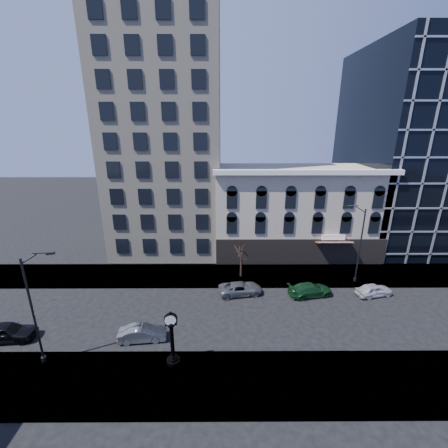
{
  "coord_description": "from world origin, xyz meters",
  "views": [
    {
      "loc": [
        1.87,
        -24.75,
        17.61
      ],
      "look_at": [
        2.0,
        4.0,
        8.0
      ],
      "focal_mm": 24.0,
      "sensor_mm": 36.0,
      "label": 1
    }
  ],
  "objects_px": {
    "street_clock": "(172,340)",
    "car_near_b": "(142,333)",
    "car_near_a": "(6,332)",
    "street_lamp_near": "(36,280)"
  },
  "relations": [
    {
      "from": "street_clock",
      "to": "car_near_b",
      "type": "relative_size",
      "value": 1.14
    },
    {
      "from": "street_lamp_near",
      "to": "car_near_b",
      "type": "bearing_deg",
      "value": 4.26
    },
    {
      "from": "street_clock",
      "to": "car_near_a",
      "type": "distance_m",
      "value": 14.96
    },
    {
      "from": "street_lamp_near",
      "to": "car_near_a",
      "type": "height_order",
      "value": "street_lamp_near"
    },
    {
      "from": "car_near_a",
      "to": "street_lamp_near",
      "type": "bearing_deg",
      "value": -120.48
    },
    {
      "from": "street_lamp_near",
      "to": "car_near_b",
      "type": "height_order",
      "value": "street_lamp_near"
    },
    {
      "from": "car_near_a",
      "to": "car_near_b",
      "type": "xyz_separation_m",
      "value": [
        11.6,
        -0.04,
        -0.14
      ]
    },
    {
      "from": "car_near_b",
      "to": "street_clock",
      "type": "bearing_deg",
      "value": -138.0
    },
    {
      "from": "street_lamp_near",
      "to": "car_near_a",
      "type": "relative_size",
      "value": 1.97
    },
    {
      "from": "car_near_a",
      "to": "car_near_b",
      "type": "height_order",
      "value": "car_near_a"
    }
  ]
}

